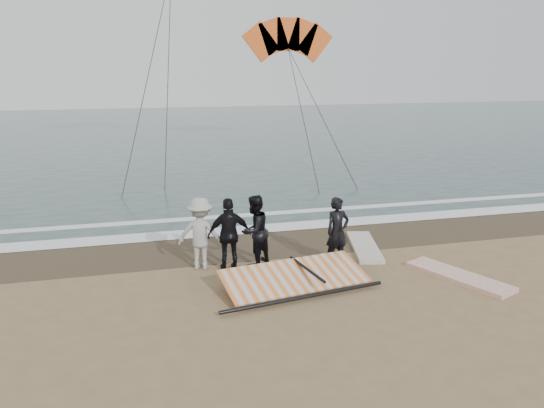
{
  "coord_description": "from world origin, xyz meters",
  "views": [
    {
      "loc": [
        -4.3,
        -10.12,
        5.12
      ],
      "look_at": [
        -0.91,
        3.0,
        1.6
      ],
      "focal_mm": 35.0,
      "sensor_mm": 36.0,
      "label": 1
    }
  ],
  "objects_px": {
    "man_main": "(337,231)",
    "sail_rig": "(291,278)",
    "board_cream": "(364,247)",
    "board_white": "(459,276)"
  },
  "relations": [
    {
      "from": "man_main",
      "to": "sail_rig",
      "type": "bearing_deg",
      "value": -157.23
    },
    {
      "from": "man_main",
      "to": "board_cream",
      "type": "relative_size",
      "value": 0.71
    },
    {
      "from": "man_main",
      "to": "sail_rig",
      "type": "relative_size",
      "value": 0.46
    },
    {
      "from": "man_main",
      "to": "board_cream",
      "type": "bearing_deg",
      "value": 27.45
    },
    {
      "from": "man_main",
      "to": "sail_rig",
      "type": "xyz_separation_m",
      "value": [
        -1.59,
        -1.07,
        -0.73
      ]
    },
    {
      "from": "man_main",
      "to": "board_cream",
      "type": "height_order",
      "value": "man_main"
    },
    {
      "from": "board_cream",
      "to": "sail_rig",
      "type": "bearing_deg",
      "value": -129.37
    },
    {
      "from": "man_main",
      "to": "board_white",
      "type": "distance_m",
      "value": 3.21
    },
    {
      "from": "board_white",
      "to": "board_cream",
      "type": "xyz_separation_m",
      "value": [
        -1.34,
        2.68,
        0.0
      ]
    },
    {
      "from": "board_white",
      "to": "board_cream",
      "type": "bearing_deg",
      "value": 93.42
    }
  ]
}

